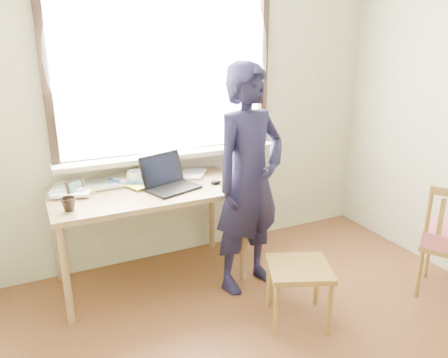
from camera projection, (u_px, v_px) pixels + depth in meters
name	position (u px, v px, depth m)	size (l,w,h in m)	color
room_shell	(328.00, 88.00, 1.95)	(3.52, 4.02, 2.61)	beige
desk	(148.00, 200.00, 3.29)	(1.42, 0.71, 0.76)	olive
laptop	(168.00, 181.00, 3.28)	(0.44, 0.40, 0.25)	black
mug_white	(135.00, 178.00, 3.37)	(0.14, 0.14, 0.11)	white
mug_dark	(69.00, 204.00, 2.86)	(0.10, 0.10, 0.09)	black
mouse	(216.00, 182.00, 3.38)	(0.09, 0.06, 0.03)	black
desk_clutter	(110.00, 185.00, 3.28)	(0.92, 0.45, 0.05)	white
book_a	(88.00, 185.00, 3.32)	(0.21, 0.28, 0.03)	white
book_b	(181.00, 173.00, 3.61)	(0.19, 0.26, 0.02)	white
picture_frame	(75.00, 188.00, 3.12)	(0.13, 0.09, 0.11)	black
work_chair	(299.00, 275.00, 2.90)	(0.52, 0.51, 0.41)	olive
person	(249.00, 181.00, 3.19)	(0.62, 0.41, 1.70)	black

